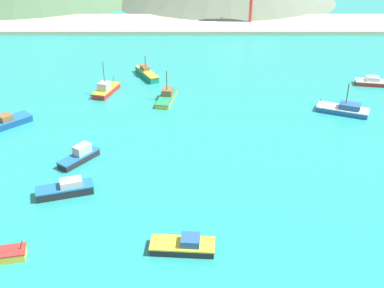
{
  "coord_description": "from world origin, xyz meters",
  "views": [
    {
      "loc": [
        -0.64,
        -31.67,
        38.61
      ],
      "look_at": [
        -0.44,
        38.21,
        0.84
      ],
      "focal_mm": 45.02,
      "sensor_mm": 36.0,
      "label": 1
    }
  ],
  "objects_px": {
    "fishing_boat_2": "(343,109)",
    "fishing_boat_14": "(145,73)",
    "fishing_boat_6": "(375,82)",
    "fishing_boat_11": "(105,90)",
    "fishing_boat_10": "(165,97)",
    "fishing_boat_9": "(183,245)",
    "fishing_boat_7": "(9,121)",
    "fishing_boat_5": "(78,156)",
    "fishing_boat_15": "(65,189)"
  },
  "relations": [
    {
      "from": "fishing_boat_6",
      "to": "fishing_boat_11",
      "type": "relative_size",
      "value": 1.17
    },
    {
      "from": "fishing_boat_2",
      "to": "fishing_boat_11",
      "type": "height_order",
      "value": "fishing_boat_11"
    },
    {
      "from": "fishing_boat_9",
      "to": "fishing_boat_15",
      "type": "distance_m",
      "value": 20.54
    },
    {
      "from": "fishing_boat_2",
      "to": "fishing_boat_6",
      "type": "bearing_deg",
      "value": 52.42
    },
    {
      "from": "fishing_boat_5",
      "to": "fishing_boat_15",
      "type": "distance_m",
      "value": 9.26
    },
    {
      "from": "fishing_boat_2",
      "to": "fishing_boat_14",
      "type": "xyz_separation_m",
      "value": [
        -39.42,
        19.56,
        0.08
      ]
    },
    {
      "from": "fishing_boat_10",
      "to": "fishing_boat_5",
      "type": "bearing_deg",
      "value": -117.23
    },
    {
      "from": "fishing_boat_7",
      "to": "fishing_boat_11",
      "type": "distance_m",
      "value": 21.19
    },
    {
      "from": "fishing_boat_11",
      "to": "fishing_boat_14",
      "type": "bearing_deg",
      "value": 51.98
    },
    {
      "from": "fishing_boat_15",
      "to": "fishing_boat_2",
      "type": "bearing_deg",
      "value": 30.35
    },
    {
      "from": "fishing_boat_2",
      "to": "fishing_boat_10",
      "type": "xyz_separation_m",
      "value": [
        -34.25,
        6.27,
        -0.08
      ]
    },
    {
      "from": "fishing_boat_5",
      "to": "fishing_boat_6",
      "type": "xyz_separation_m",
      "value": [
        58.01,
        32.71,
        -0.26
      ]
    },
    {
      "from": "fishing_boat_6",
      "to": "fishing_boat_14",
      "type": "distance_m",
      "value": 50.84
    },
    {
      "from": "fishing_boat_15",
      "to": "fishing_boat_7",
      "type": "bearing_deg",
      "value": 124.47
    },
    {
      "from": "fishing_boat_2",
      "to": "fishing_boat_14",
      "type": "bearing_deg",
      "value": 153.61
    },
    {
      "from": "fishing_boat_6",
      "to": "fishing_boat_15",
      "type": "xyz_separation_m",
      "value": [
        -58.06,
        -41.97,
        0.19
      ]
    },
    {
      "from": "fishing_boat_5",
      "to": "fishing_boat_7",
      "type": "xyz_separation_m",
      "value": [
        -15.37,
        13.06,
        -0.13
      ]
    },
    {
      "from": "fishing_boat_9",
      "to": "fishing_boat_15",
      "type": "relative_size",
      "value": 0.95
    },
    {
      "from": "fishing_boat_10",
      "to": "fishing_boat_11",
      "type": "distance_m",
      "value": 13.32
    },
    {
      "from": "fishing_boat_11",
      "to": "fishing_boat_6",
      "type": "bearing_deg",
      "value": 4.69
    },
    {
      "from": "fishing_boat_2",
      "to": "fishing_boat_6",
      "type": "xyz_separation_m",
      "value": [
        11.17,
        14.51,
        -0.13
      ]
    },
    {
      "from": "fishing_boat_6",
      "to": "fishing_boat_5",
      "type": "bearing_deg",
      "value": -150.58
    },
    {
      "from": "fishing_boat_6",
      "to": "fishing_boat_10",
      "type": "distance_m",
      "value": 46.16
    },
    {
      "from": "fishing_boat_11",
      "to": "fishing_boat_15",
      "type": "distance_m",
      "value": 37.19
    },
    {
      "from": "fishing_boat_6",
      "to": "fishing_boat_14",
      "type": "relative_size",
      "value": 1.05
    },
    {
      "from": "fishing_boat_2",
      "to": "fishing_boat_6",
      "type": "relative_size",
      "value": 1.03
    },
    {
      "from": "fishing_boat_10",
      "to": "fishing_boat_11",
      "type": "height_order",
      "value": "fishing_boat_11"
    },
    {
      "from": "fishing_boat_9",
      "to": "fishing_boat_6",
      "type": "bearing_deg",
      "value": 52.51
    },
    {
      "from": "fishing_boat_10",
      "to": "fishing_boat_9",
      "type": "bearing_deg",
      "value": -84.81
    },
    {
      "from": "fishing_boat_6",
      "to": "fishing_boat_9",
      "type": "distance_m",
      "value": 67.81
    },
    {
      "from": "fishing_boat_2",
      "to": "fishing_boat_10",
      "type": "height_order",
      "value": "fishing_boat_10"
    },
    {
      "from": "fishing_boat_5",
      "to": "fishing_boat_9",
      "type": "height_order",
      "value": "fishing_boat_5"
    },
    {
      "from": "fishing_boat_5",
      "to": "fishing_boat_11",
      "type": "relative_size",
      "value": 0.85
    },
    {
      "from": "fishing_boat_5",
      "to": "fishing_boat_15",
      "type": "relative_size",
      "value": 0.85
    },
    {
      "from": "fishing_boat_14",
      "to": "fishing_boat_11",
      "type": "bearing_deg",
      "value": -128.02
    },
    {
      "from": "fishing_boat_5",
      "to": "fishing_boat_6",
      "type": "distance_m",
      "value": 66.6
    },
    {
      "from": "fishing_boat_9",
      "to": "fishing_boat_2",
      "type": "bearing_deg",
      "value": 52.54
    },
    {
      "from": "fishing_boat_2",
      "to": "fishing_boat_7",
      "type": "bearing_deg",
      "value": -175.27
    },
    {
      "from": "fishing_boat_14",
      "to": "fishing_boat_15",
      "type": "height_order",
      "value": "fishing_boat_14"
    },
    {
      "from": "fishing_boat_11",
      "to": "fishing_boat_10",
      "type": "bearing_deg",
      "value": -15.03
    },
    {
      "from": "fishing_boat_2",
      "to": "fishing_boat_9",
      "type": "xyz_separation_m",
      "value": [
        -30.11,
        -39.29,
        -0.1
      ]
    },
    {
      "from": "fishing_boat_5",
      "to": "fishing_boat_9",
      "type": "relative_size",
      "value": 0.89
    },
    {
      "from": "fishing_boat_15",
      "to": "fishing_boat_10",
      "type": "bearing_deg",
      "value": 69.45
    },
    {
      "from": "fishing_boat_2",
      "to": "fishing_boat_7",
      "type": "relative_size",
      "value": 1.38
    },
    {
      "from": "fishing_boat_15",
      "to": "fishing_boat_11",
      "type": "bearing_deg",
      "value": 90.33
    },
    {
      "from": "fishing_boat_2",
      "to": "fishing_boat_15",
      "type": "bearing_deg",
      "value": -149.65
    },
    {
      "from": "fishing_boat_7",
      "to": "fishing_boat_14",
      "type": "height_order",
      "value": "fishing_boat_14"
    },
    {
      "from": "fishing_boat_5",
      "to": "fishing_boat_10",
      "type": "height_order",
      "value": "fishing_boat_10"
    },
    {
      "from": "fishing_boat_6",
      "to": "fishing_boat_15",
      "type": "distance_m",
      "value": 71.64
    },
    {
      "from": "fishing_boat_10",
      "to": "fishing_boat_2",
      "type": "bearing_deg",
      "value": -10.37
    }
  ]
}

